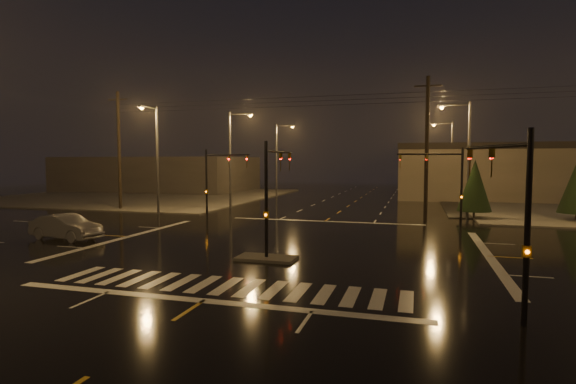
{
  "coord_description": "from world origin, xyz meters",
  "views": [
    {
      "loc": [
        7.29,
        -25.32,
        5.03
      ],
      "look_at": [
        -0.72,
        2.45,
        3.0
      ],
      "focal_mm": 28.0,
      "sensor_mm": 36.0,
      "label": 1
    }
  ],
  "objects": [
    {
      "name": "conifer_0",
      "position": [
        12.03,
        15.98,
        2.91
      ],
      "size": [
        2.83,
        2.83,
        5.12
      ],
      "color": "black",
      "rests_on": "ground"
    },
    {
      "name": "commercial_block",
      "position": [
        -35.0,
        42.0,
        2.8
      ],
      "size": [
        30.0,
        18.0,
        5.6
      ],
      "primitive_type": "cube",
      "color": "#3A3533",
      "rests_on": "ground"
    },
    {
      "name": "signal_mast_nw",
      "position": [
        -9.5,
        10.14,
        3.79
      ],
      "size": [
        4.84,
        1.86,
        6.0
      ],
      "color": "black",
      "rests_on": "ground"
    },
    {
      "name": "car_crossing",
      "position": [
        -14.19,
        -2.01,
        0.81
      ],
      "size": [
        5.08,
        2.34,
        1.61
      ],
      "primitive_type": "imported",
      "rotation": [
        0.0,
        0.0,
        1.44
      ],
      "color": "#5A5B61",
      "rests_on": "ground"
    },
    {
      "name": "streetlight_2",
      "position": [
        -11.18,
        34.0,
        5.8
      ],
      "size": [
        2.77,
        0.32,
        10.0
      ],
      "color": "#38383A",
      "rests_on": "ground"
    },
    {
      "name": "median_island",
      "position": [
        0.0,
        -4.0,
        0.07
      ],
      "size": [
        3.0,
        1.6,
        0.15
      ],
      "primitive_type": "cube",
      "color": "#4B4843",
      "rests_on": "ground"
    },
    {
      "name": "utility_pole_0",
      "position": [
        -22.0,
        14.0,
        6.13
      ],
      "size": [
        2.2,
        0.32,
        12.0
      ],
      "color": "black",
      "rests_on": "ground"
    },
    {
      "name": "sidewalk_nw",
      "position": [
        -30.0,
        30.0,
        0.06
      ],
      "size": [
        36.0,
        36.0,
        0.12
      ],
      "primitive_type": "cube",
      "color": "#4B4843",
      "rests_on": "ground"
    },
    {
      "name": "streetlight_3",
      "position": [
        11.18,
        16.0,
        5.8
      ],
      "size": [
        2.77,
        0.32,
        10.0
      ],
      "color": "#38383A",
      "rests_on": "ground"
    },
    {
      "name": "ground",
      "position": [
        0.0,
        0.0,
        0.0
      ],
      "size": [
        140.0,
        140.0,
        0.0
      ],
      "primitive_type": "plane",
      "color": "black",
      "rests_on": "ground"
    },
    {
      "name": "streetlight_5",
      "position": [
        -16.0,
        11.18,
        5.8
      ],
      "size": [
        0.32,
        2.77,
        10.0
      ],
      "color": "#38383A",
      "rests_on": "ground"
    },
    {
      "name": "stop_bar_near",
      "position": [
        0.0,
        -11.0,
        0.01
      ],
      "size": [
        16.0,
        0.5,
        0.01
      ],
      "primitive_type": "cube",
      "color": "beige",
      "rests_on": "ground"
    },
    {
      "name": "streetlight_1",
      "position": [
        -11.18,
        18.0,
        5.8
      ],
      "size": [
        2.77,
        0.32,
        10.0
      ],
      "color": "#38383A",
      "rests_on": "ground"
    },
    {
      "name": "signal_mast_median",
      "position": [
        0.0,
        -3.07,
        3.75
      ],
      "size": [
        0.25,
        4.59,
        6.0
      ],
      "color": "black",
      "rests_on": "ground"
    },
    {
      "name": "signal_mast_se",
      "position": [
        10.23,
        -9.75,
        3.71
      ],
      "size": [
        1.55,
        3.87,
        6.0
      ],
      "color": "black",
      "rests_on": "ground"
    },
    {
      "name": "utility_pole_1",
      "position": [
        8.0,
        14.0,
        6.13
      ],
      "size": [
        2.2,
        0.32,
        12.0
      ],
      "color": "black",
      "rests_on": "ground"
    },
    {
      "name": "streetlight_4",
      "position": [
        11.18,
        36.0,
        5.8
      ],
      "size": [
        2.77,
        0.32,
        10.0
      ],
      "color": "#38383A",
      "rests_on": "ground"
    },
    {
      "name": "crosswalk",
      "position": [
        0.0,
        -9.0,
        0.01
      ],
      "size": [
        15.0,
        2.6,
        0.01
      ],
      "primitive_type": "cube",
      "color": "beige",
      "rests_on": "ground"
    },
    {
      "name": "stop_bar_far",
      "position": [
        0.0,
        11.0,
        0.01
      ],
      "size": [
        16.0,
        0.5,
        0.01
      ],
      "primitive_type": "cube",
      "color": "beige",
      "rests_on": "ground"
    },
    {
      "name": "signal_mast_ne",
      "position": [
        9.5,
        10.14,
        3.79
      ],
      "size": [
        4.84,
        1.86,
        6.0
      ],
      "color": "black",
      "rests_on": "ground"
    }
  ]
}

